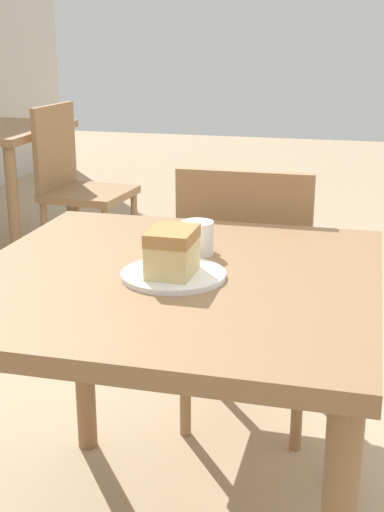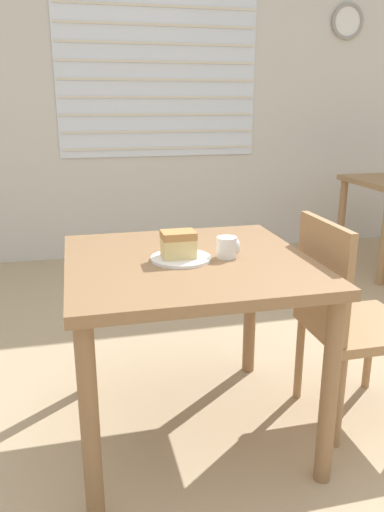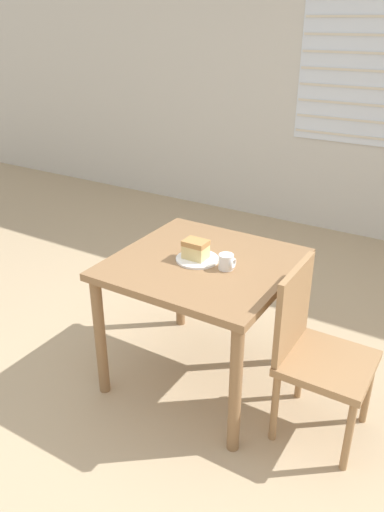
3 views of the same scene
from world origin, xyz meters
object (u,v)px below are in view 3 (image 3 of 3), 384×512
object	(u,v)px
cake_slice	(196,249)
plate	(197,259)
dining_table_near	(203,279)
coffee_mug	(227,262)
chair_near_window	(314,349)

from	to	relation	value
cake_slice	plate	bearing A→B (deg)	5.61
cake_slice	dining_table_near	bearing A→B (deg)	16.78
plate	coffee_mug	world-z (taller)	coffee_mug
chair_near_window	coffee_mug	distance (m)	0.59
coffee_mug	dining_table_near	bearing A→B (deg)	171.67
chair_near_window	plate	xyz separation A→B (m)	(-0.68, 0.05, 0.28)
chair_near_window	plate	size ratio (longest dim) A/B	3.87
dining_table_near	plate	world-z (taller)	plate
coffee_mug	plate	bearing A→B (deg)	176.71
chair_near_window	cake_slice	distance (m)	0.77
dining_table_near	cake_slice	world-z (taller)	cake_slice
chair_near_window	coffee_mug	bearing A→B (deg)	85.32
chair_near_window	coffee_mug	size ratio (longest dim) A/B	10.44
cake_slice	coffee_mug	xyz separation A→B (m)	(0.19, -0.01, -0.02)
plate	cake_slice	size ratio (longest dim) A/B	1.84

